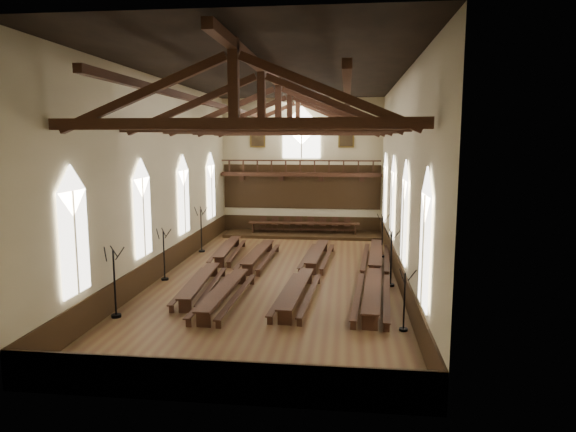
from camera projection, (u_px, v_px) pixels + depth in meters
name	position (u px, v px, depth m)	size (l,w,h in m)	color
ground	(279.00, 276.00, 26.35)	(26.00, 26.00, 0.00)	brown
room_walls	(278.00, 149.00, 25.41)	(26.00, 26.00, 26.00)	beige
wainscot_band	(279.00, 265.00, 26.26)	(12.00, 26.00, 1.20)	black
side_windows	(279.00, 204.00, 25.80)	(11.85, 19.80, 4.50)	silver
end_window	(301.00, 136.00, 37.97)	(2.80, 0.12, 3.80)	white
minstrels_gallery	(301.00, 181.00, 38.22)	(11.80, 1.24, 3.70)	#3B1F13
portraits	(301.00, 138.00, 37.99)	(7.75, 0.09, 1.45)	brown
roof_trusses	(278.00, 113.00, 25.15)	(11.70, 25.70, 2.80)	#3B1F13
refectory_row_a	(216.00, 263.00, 27.08)	(1.71, 13.64, 0.66)	#3B1F13
refectory_row_b	(244.00, 270.00, 25.52)	(1.59, 13.92, 0.69)	#3B1F13
refectory_row_c	(309.00, 269.00, 25.69)	(1.78, 13.87, 0.69)	#3B1F13
refectory_row_d	(375.00, 271.00, 25.31)	(1.98, 14.30, 0.73)	#3B1F13
dais	(304.00, 234.00, 37.50)	(11.40, 3.12, 0.21)	black
high_table	(304.00, 224.00, 37.39)	(8.08, 1.13, 0.76)	#3B1F13
high_chairs	(305.00, 223.00, 38.18)	(6.77, 0.48, 1.09)	#3B1F13
candelabrum_left_near	(115.00, 296.00, 20.08)	(0.82, 0.87, 2.86)	black
candelabrum_left_mid	(164.00, 264.00, 25.47)	(0.77, 0.78, 2.63)	black
candelabrum_left_far	(201.00, 238.00, 31.92)	(0.86, 0.82, 2.85)	black
candelabrum_right_near	(404.00, 312.00, 18.68)	(0.62, 0.71, 2.31)	black
candelabrum_right_mid	(391.00, 269.00, 24.40)	(0.83, 0.84, 2.82)	black
candelabrum_right_far	(382.00, 244.00, 30.57)	(0.78, 0.75, 2.60)	black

